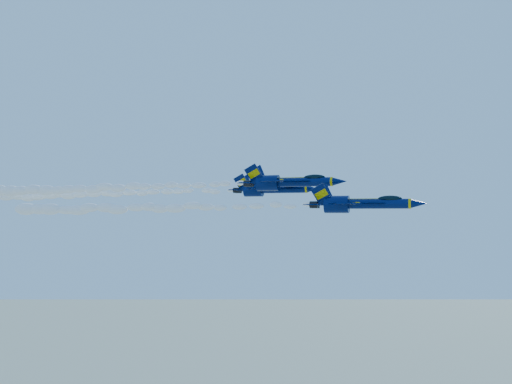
% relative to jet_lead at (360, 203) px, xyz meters
% --- Properties ---
extents(jet_lead, '(16.00, 13.12, 5.94)m').
position_rel_jet_lead_xyz_m(jet_lead, '(0.00, 0.00, 0.00)').
color(jet_lead, '#020F3D').
extents(smoke_trail_jet_lead, '(51.23, 2.04, 1.83)m').
position_rel_jet_lead_xyz_m(smoke_trail_jet_lead, '(-32.45, 0.00, -0.45)').
color(smoke_trail_jet_lead, white).
extents(jet_second, '(16.47, 13.51, 6.12)m').
position_rel_jet_lead_xyz_m(jet_second, '(-12.18, 6.90, 3.60)').
color(jet_second, '#020F3D').
extents(smoke_trail_jet_second, '(51.23, 2.10, 1.89)m').
position_rel_jet_lead_xyz_m(smoke_trail_jet_second, '(-44.83, 6.90, 3.15)').
color(smoke_trail_jet_second, white).
extents(jet_third, '(15.07, 12.36, 5.60)m').
position_rel_jet_lead_xyz_m(jet_third, '(-17.19, 13.73, 2.83)').
color(jet_third, '#020F3D').
extents(smoke_trail_jet_third, '(51.23, 1.92, 1.73)m').
position_rel_jet_lead_xyz_m(smoke_trail_jet_third, '(-49.24, 13.73, 2.39)').
color(smoke_trail_jet_third, white).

